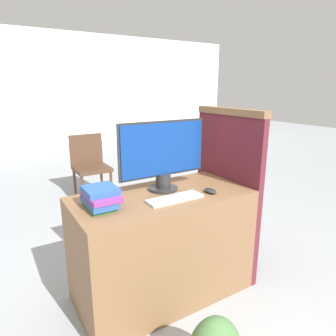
{
  "coord_description": "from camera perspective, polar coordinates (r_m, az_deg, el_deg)",
  "views": [
    {
      "loc": [
        -0.96,
        -1.33,
        1.46
      ],
      "look_at": [
        0.03,
        0.27,
        0.95
      ],
      "focal_mm": 32.0,
      "sensor_mm": 36.0,
      "label": 1
    }
  ],
  "objects": [
    {
      "name": "mouse",
      "position": [
        2.06,
        8.06,
        -4.32
      ],
      "size": [
        0.06,
        0.1,
        0.03
      ],
      "color": "#262626",
      "rests_on": "desk"
    },
    {
      "name": "carrel_divider",
      "position": [
        2.44,
        11.07,
        -4.13
      ],
      "size": [
        0.07,
        0.7,
        1.31
      ],
      "color": "#5B1E28",
      "rests_on": "ground_plane"
    },
    {
      "name": "monitor",
      "position": [
        2.04,
        -0.98,
        2.48
      ],
      "size": [
        0.65,
        0.2,
        0.48
      ],
      "color": "#282828",
      "rests_on": "desk"
    },
    {
      "name": "far_chair",
      "position": [
        4.17,
        -14.68,
        0.98
      ],
      "size": [
        0.44,
        0.44,
        0.84
      ],
      "rotation": [
        0.0,
        0.0,
        0.47
      ],
      "color": "#4C3323",
      "rests_on": "ground_plane"
    },
    {
      "name": "keyboard",
      "position": [
        1.92,
        1.31,
        -5.84
      ],
      "size": [
        0.37,
        0.12,
        0.02
      ],
      "color": "silver",
      "rests_on": "desk"
    },
    {
      "name": "wall_back",
      "position": [
        8.17,
        -25.63,
        13.36
      ],
      "size": [
        12.0,
        0.06,
        2.8
      ],
      "color": "white",
      "rests_on": "ground_plane"
    },
    {
      "name": "book_stack",
      "position": [
        1.83,
        -12.8,
        -5.5
      ],
      "size": [
        0.19,
        0.27,
        0.12
      ],
      "color": "#2D7F42",
      "rests_on": "desk"
    },
    {
      "name": "ground_plane",
      "position": [
        2.2,
        3.43,
        -26.49
      ],
      "size": [
        20.0,
        20.0,
        0.0
      ],
      "primitive_type": "plane",
      "color": "#93999E"
    },
    {
      "name": "desk",
      "position": [
        2.18,
        -1.06,
        -14.51
      ],
      "size": [
        1.2,
        0.6,
        0.76
      ],
      "color": "brown",
      "rests_on": "ground_plane"
    }
  ]
}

